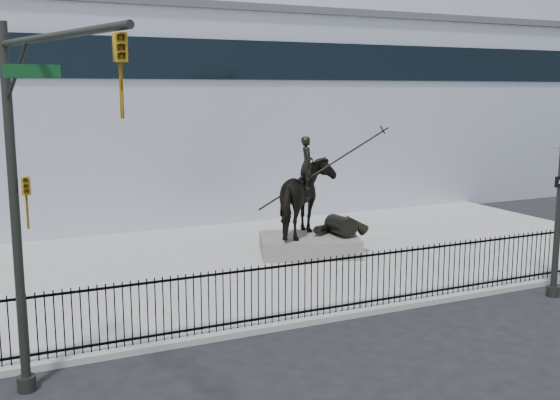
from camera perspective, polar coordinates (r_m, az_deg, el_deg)
name	(u,v)px	position (r m, az deg, el deg)	size (l,w,h in m)	color
ground	(343,337)	(15.90, 5.50, -11.83)	(120.00, 120.00, 0.00)	black
plaza	(236,264)	(21.89, -3.85, -5.58)	(30.00, 12.00, 0.15)	gray
building	(141,116)	(33.62, -12.02, 7.18)	(44.00, 14.00, 9.00)	silver
picket_fence	(318,287)	(16.63, 3.36, -7.54)	(22.10, 0.10, 1.50)	black
statue_plinth	(309,245)	(22.83, 2.56, -3.92)	(3.35, 2.30, 0.63)	#5F5D57
equestrian_statue	(311,199)	(22.51, 2.75, 0.11)	(4.07, 3.25, 3.64)	black
traffic_signal_left	(31,192)	(12.26, -20.85, 0.68)	(1.52, 4.84, 7.00)	#242722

